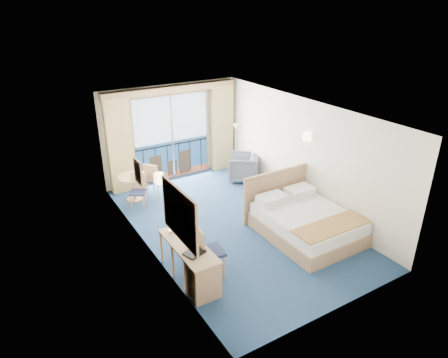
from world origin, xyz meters
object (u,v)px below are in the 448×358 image
Objects in this scene: nightstand at (289,194)px; desk at (200,272)px; round_table at (133,182)px; bed at (304,221)px; floor_lamp at (236,135)px; desk_chair at (206,249)px; table_chair_a at (153,178)px; armchair at (244,167)px; table_chair_b at (138,188)px.

desk is at bearing -152.71° from nightstand.
round_table is (-3.26, 2.26, 0.22)m from nightstand.
bed is 4.01m from floor_lamp.
desk_chair is at bearing -128.57° from floor_lamp.
round_table is 0.53m from table_chair_a.
desk_chair is 3.74m from round_table.
bed reaches higher than desk_chair.
armchair is 0.97× the size of table_chair_b.
desk reaches higher than nightstand.
round_table is (-0.08, 3.74, -0.10)m from desk_chair.
armchair is (-0.14, 1.85, 0.10)m from nightstand.
armchair is at bearing 81.12° from bed.
round_table is at bearing 42.62° from table_chair_a.
floor_lamp reaches higher than nightstand.
bed is 3.87× the size of nightstand.
desk_chair reaches higher than desk.
desk_chair reaches higher than armchair.
nightstand is 0.66× the size of table_chair_b.
desk is at bearing -5.36° from armchair.
armchair is at bearing -134.47° from table_chair_a.
table_chair_b is at bearing -167.73° from floor_lamp.
nightstand is 0.36× the size of desk.
table_chair_b reaches higher than desk.
floor_lamp is at bearing 43.52° from table_chair_b.
round_table reaches higher than nightstand.
desk is at bearing 144.01° from desk_chair.
desk_chair is at bearing -175.99° from bed.
table_chair_b is (-0.09, 3.33, -0.12)m from desk_chair.
round_table is at bearing 119.69° from table_chair_b.
armchair is 2.63m from table_chair_a.
desk is 1.80× the size of table_chair_b.
bed reaches higher than nightstand.
desk is at bearing 131.83° from table_chair_a.
desk_chair reaches higher than nightstand.
round_table is 0.41m from table_chair_b.
nightstand is 3.98m from round_table.
bed is 1.44m from nightstand.
nightstand is 0.53× the size of desk_chair.
round_table is at bearing 145.31° from nightstand.
desk_chair is at bearing -155.07° from nightstand.
table_chair_b reaches higher than nightstand.
desk is 0.48m from desk_chair.
table_chair_a is 0.62m from table_chair_b.
armchair is at bearing 94.19° from nightstand.
bed is at bearing 28.28° from armchair.
nightstand is 3.77m from table_chair_b.
bed is at bearing -18.74° from table_chair_b.
floor_lamp is 1.56× the size of table_chair_a.
table_chair_a is at bearing -59.72° from armchair.
table_chair_a is at bearing 121.37° from bed.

